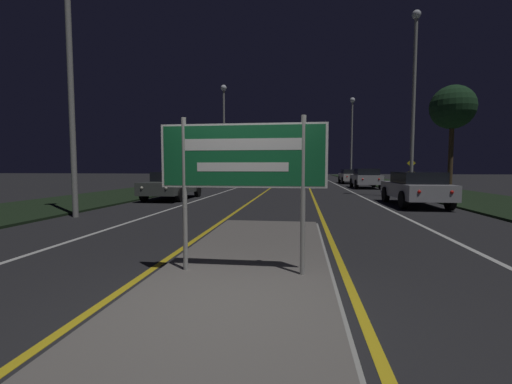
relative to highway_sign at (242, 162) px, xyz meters
name	(u,v)px	position (x,y,z in m)	size (l,w,h in m)	color
ground_plane	(227,309)	(0.00, -1.09, -1.70)	(160.00, 160.00, 0.00)	#232326
median_island	(243,276)	(0.00, 0.00, -1.66)	(2.64, 9.71, 0.10)	#999993
verge_left	(158,189)	(-9.50, 18.91, -1.66)	(5.00, 100.00, 0.08)	black
verge_right	(433,191)	(9.50, 18.91, -1.66)	(5.00, 100.00, 0.08)	black
centre_line_yellow_left	(273,187)	(-1.51, 23.91, -1.70)	(0.12, 70.00, 0.01)	gold
centre_line_yellow_right	(309,187)	(1.51, 23.91, -1.70)	(0.12, 70.00, 0.01)	gold
lane_line_white_left	(241,186)	(-4.20, 23.91, -1.70)	(0.12, 70.00, 0.01)	silver
lane_line_white_right	(342,187)	(4.20, 23.91, -1.70)	(0.12, 70.00, 0.01)	silver
edge_line_white_left	(207,186)	(-7.20, 23.91, -1.70)	(0.10, 70.00, 0.01)	silver
edge_line_white_right	(380,187)	(7.20, 23.91, -1.70)	(0.10, 70.00, 0.01)	silver
highway_sign	(242,162)	(0.00, 0.00, 0.00)	(2.40, 0.07, 2.25)	#9E9E99
streetlight_left_near	(68,17)	(-6.47, 5.40, 4.63)	(0.49, 0.49, 10.30)	#9E9E99
streetlight_left_far	(224,120)	(-6.30, 26.60, 4.34)	(0.55, 0.55, 9.20)	#9E9E99
streetlight_right_near	(414,88)	(6.68, 14.34, 4.08)	(0.45, 0.45, 9.73)	#9E9E99
streetlight_right_far	(352,126)	(6.39, 34.41, 4.46)	(0.56, 0.56, 9.28)	#9E9E99
car_receding_0	(415,188)	(5.64, 10.34, -0.93)	(1.93, 4.55, 1.43)	#B7B7BC
car_receding_1	(366,178)	(5.84, 22.62, -0.90)	(1.98, 4.09, 1.52)	#B7B7BC
car_receding_2	(349,176)	(5.72, 30.74, -0.94)	(1.84, 4.68, 1.41)	silver
car_approaching_0	(173,184)	(-5.69, 12.04, -0.96)	(1.98, 4.61, 1.39)	#4C514C
car_approaching_1	(219,178)	(-6.04, 23.61, -0.96)	(1.87, 4.19, 1.44)	silver
car_approaching_2	(272,174)	(-2.73, 38.11, -0.95)	(1.94, 4.77, 1.40)	#4C514C
warning_sign	(411,171)	(8.70, 21.03, -0.33)	(0.60, 0.06, 2.14)	#9E9E99
roadside_palm_right	(453,108)	(8.71, 14.55, 3.02)	(2.27, 2.27, 5.83)	#4C3823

